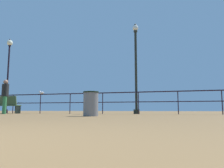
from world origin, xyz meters
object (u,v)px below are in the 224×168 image
bench_far_left (5,104)px  lamppost_left (8,65)px  lamppost_center (136,65)px  seagull_on_rail (42,93)px  person_by_bench (5,94)px  trash_bin (91,104)px

bench_far_left → lamppost_left: 2.60m
lamppost_center → lamppost_left: bearing=180.0°
seagull_on_rail → person_by_bench: bearing=-117.4°
lamppost_center → person_by_bench: 6.56m
lamppost_center → trash_bin: 4.45m
bench_far_left → lamppost_left: size_ratio=0.35×
bench_far_left → trash_bin: (6.25, -3.07, -0.11)m
lamppost_left → person_by_bench: lamppost_left is taller
bench_far_left → seagull_on_rail: 2.02m
lamppost_left → trash_bin: 8.34m
lamppost_center → person_by_bench: size_ratio=2.74×
lamppost_center → seagull_on_rail: size_ratio=12.22×
lamppost_center → seagull_on_rail: (-5.24, -0.17, -1.26)m
person_by_bench → seagull_on_rail: size_ratio=4.45×
bench_far_left → person_by_bench: (0.93, -1.04, 0.45)m
bench_far_left → trash_bin: bench_far_left is taller
lamppost_center → trash_bin: bearing=-101.6°
trash_bin → lamppost_left: bearing=150.7°
lamppost_center → trash_bin: (-0.80, -3.89, -2.01)m
seagull_on_rail → trash_bin: seagull_on_rail is taller
lamppost_left → lamppost_center: 7.76m
bench_far_left → trash_bin: size_ratio=2.01×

